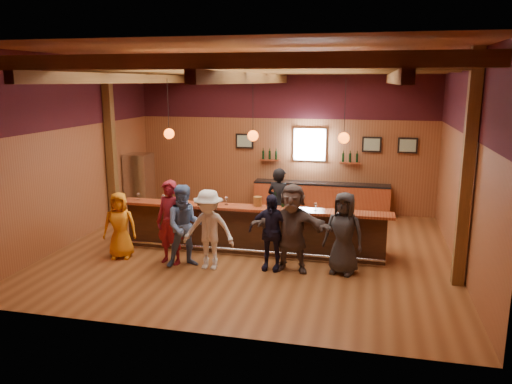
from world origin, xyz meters
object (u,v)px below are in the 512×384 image
at_px(customer_brown, 292,228).
at_px(ice_bucket, 258,201).
at_px(customer_white, 209,230).
at_px(customer_dark, 344,233).
at_px(customer_navy, 271,232).
at_px(customer_denim, 186,226).
at_px(customer_redvest, 170,222).
at_px(bar_counter, 255,228).
at_px(back_bar_cabinet, 321,198).
at_px(bottle_a, 275,201).
at_px(stainless_fridge, 140,184).
at_px(bartender, 279,204).
at_px(customer_orange, 120,225).

bearing_deg(customer_brown, ice_bucket, 136.92).
xyz_separation_m(customer_white, customer_dark, (2.77, 0.38, 0.00)).
bearing_deg(customer_navy, customer_dark, 7.51).
bearing_deg(customer_denim, customer_navy, -19.44).
xyz_separation_m(customer_redvest, ice_bucket, (1.68, 1.10, 0.30)).
bearing_deg(customer_navy, customer_denim, -170.57).
relative_size(bar_counter, back_bar_cabinet, 1.57).
relative_size(customer_brown, ice_bucket, 8.64).
xyz_separation_m(customer_brown, bottle_a, (-0.53, 0.91, 0.32)).
relative_size(customer_denim, customer_dark, 1.04).
relative_size(stainless_fridge, customer_denim, 1.01).
distance_m(back_bar_cabinet, customer_white, 5.36).
relative_size(customer_redvest, customer_denim, 1.03).
height_order(bar_counter, customer_dark, customer_dark).
relative_size(customer_redvest, customer_white, 1.08).
distance_m(customer_brown, bartender, 2.15).
height_order(customer_brown, ice_bucket, customer_brown).
xyz_separation_m(back_bar_cabinet, customer_brown, (-0.13, -4.74, 0.45)).
bearing_deg(customer_denim, ice_bucket, 16.39).
relative_size(customer_redvest, customer_brown, 0.99).
bearing_deg(stainless_fridge, bartender, -19.09).
bearing_deg(customer_dark, customer_brown, -159.18).
xyz_separation_m(bartender, ice_bucket, (-0.30, -1.10, 0.31)).
bearing_deg(customer_white, bar_counter, 65.67).
bearing_deg(customer_orange, customer_denim, -20.88).
relative_size(back_bar_cabinet, bottle_a, 11.31).
relative_size(back_bar_cabinet, customer_denim, 2.25).
height_order(ice_bucket, bottle_a, bottle_a).
height_order(customer_navy, bottle_a, customer_navy).
distance_m(customer_denim, customer_navy, 1.82).
xyz_separation_m(bar_counter, customer_white, (-0.66, -1.44, 0.33)).
xyz_separation_m(back_bar_cabinet, customer_redvest, (-2.76, -4.88, 0.44)).
bearing_deg(bar_counter, customer_white, -114.72).
height_order(customer_orange, customer_denim, customer_denim).
bearing_deg(bartender, customer_dark, 152.93).
bearing_deg(customer_redvest, customer_denim, -3.03).
xyz_separation_m(customer_white, bottle_a, (1.18, 1.19, 0.39)).
xyz_separation_m(back_bar_cabinet, customer_denim, (-2.37, -4.98, 0.41)).
distance_m(stainless_fridge, customer_denim, 4.84).
distance_m(customer_dark, bottle_a, 1.82).
distance_m(stainless_fridge, customer_orange, 3.92).
bearing_deg(customer_redvest, customer_brown, 14.43).
distance_m(customer_denim, customer_white, 0.53).
xyz_separation_m(customer_redvest, customer_denim, (0.38, -0.10, -0.03)).
relative_size(customer_brown, bottle_a, 5.24).
bearing_deg(bar_counter, customer_redvest, -140.18).
relative_size(customer_navy, customer_brown, 0.88).
xyz_separation_m(customer_orange, customer_dark, (4.91, 0.18, 0.11)).
distance_m(bar_counter, stainless_fridge, 4.81).
height_order(back_bar_cabinet, customer_redvest, customer_redvest).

